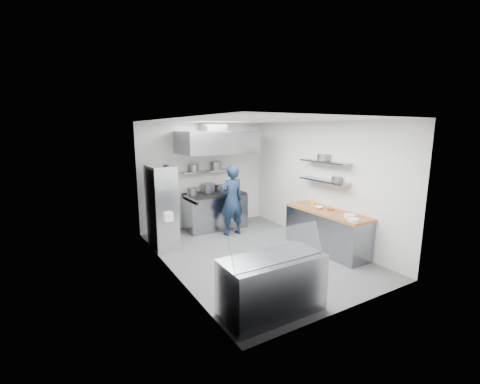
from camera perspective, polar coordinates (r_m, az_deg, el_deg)
floor at (r=7.00m, az=2.55°, el=-10.92°), size 5.00×5.00×0.00m
ceiling at (r=6.49m, az=2.76°, el=12.65°), size 5.00×5.00×0.00m
wall_back at (r=8.77m, az=-6.33°, el=3.01°), size 3.60×2.80×0.02m
wall_front at (r=4.77m, az=19.38°, el=-4.38°), size 3.60×2.80×0.02m
wall_left at (r=5.83m, az=-12.32°, el=-1.25°), size 2.80×5.00×0.02m
wall_right at (r=7.72m, az=13.90°, el=1.66°), size 2.80×5.00×0.02m
gas_range at (r=8.65m, az=-4.50°, el=-3.50°), size 1.60×0.80×0.90m
cooktop at (r=8.54m, az=-4.55°, el=-0.38°), size 1.57×0.78×0.06m
stock_pot_left at (r=8.27m, az=-8.48°, el=0.07°), size 0.27×0.27×0.20m
stock_pot_mid at (r=8.61m, az=-5.69°, el=0.71°), size 0.36×0.36×0.24m
stock_pot_right at (r=8.97m, az=-3.82°, el=0.89°), size 0.27×0.27×0.16m
over_range_shelf at (r=8.66m, az=-5.31°, el=3.72°), size 1.60×0.30×0.04m
shelf_pot_a at (r=8.53m, az=-8.30°, el=4.29°), size 0.26×0.26×0.18m
shelf_pot_b at (r=8.78m, az=-4.35°, el=4.69°), size 0.28×0.28×0.22m
extractor_hood at (r=8.22m, az=-4.15°, el=8.81°), size 1.90×1.15×0.55m
hood_duct at (r=8.41m, az=-4.88°, el=11.44°), size 0.55×0.55×0.24m
red_firebox at (r=8.29m, az=-14.07°, el=2.41°), size 0.22×0.10×0.26m
chef at (r=7.99m, az=-1.49°, el=-1.50°), size 0.66×0.45×1.76m
wire_rack at (r=7.38m, az=-13.78°, el=-2.53°), size 0.50×0.90×1.85m
rack_bin_a at (r=7.00m, az=-12.68°, el=-4.26°), size 0.17×0.21×0.19m
rack_bin_b at (r=7.28m, az=-13.86°, el=0.30°), size 0.14×0.18×0.16m
rack_jar at (r=6.95m, az=-12.98°, el=4.02°), size 0.12×0.12×0.18m
knife_strip at (r=4.98m, az=-8.84°, el=-1.45°), size 0.04×0.55×0.05m
prep_counter_base at (r=7.32m, az=15.04°, el=-6.82°), size 0.62×2.00×0.84m
prep_counter_top at (r=7.19m, az=15.21°, el=-3.40°), size 0.65×2.04×0.06m
plate_stack_a at (r=6.47m, az=19.50°, el=-4.70°), size 0.22×0.22×0.06m
plate_stack_b at (r=6.75m, az=18.91°, el=-4.03°), size 0.22×0.22×0.06m
copper_pan at (r=7.19m, az=15.78°, el=-2.95°), size 0.14×0.14×0.06m
squeeze_bottle at (r=7.42m, az=12.78°, el=-1.90°), size 0.06×0.06×0.18m
mixing_bowl at (r=7.30m, az=13.73°, el=-2.69°), size 0.26×0.26×0.05m
wall_shelf_lower at (r=7.39m, az=14.67°, el=1.99°), size 0.30×1.30×0.04m
wall_shelf_upper at (r=7.34m, az=14.83°, el=5.23°), size 0.30×1.30×0.04m
shelf_pot_c at (r=7.24m, az=16.89°, el=2.25°), size 0.23×0.23×0.10m
shelf_pot_d at (r=7.46m, az=14.66°, el=6.02°), size 0.29×0.29×0.14m
display_case at (r=4.81m, az=5.74°, el=-16.14°), size 1.50×0.70×0.85m
display_glass at (r=4.46m, az=6.82°, el=-9.32°), size 1.47×0.19×0.42m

